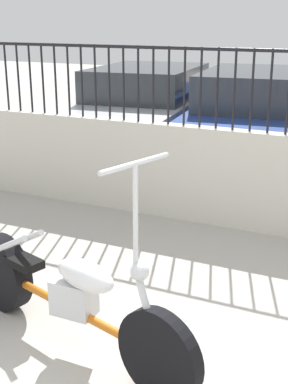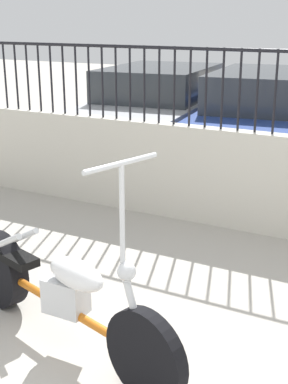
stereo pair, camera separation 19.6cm
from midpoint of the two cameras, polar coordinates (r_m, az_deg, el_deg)
The scene contains 3 objects.
motorcycle_orange at distance 3.72m, azimuth -10.64°, elevation -10.47°, with size 2.14×0.83×1.41m.
car_silver at distance 9.05m, azimuth 0.10°, elevation 9.03°, with size 2.21×4.68×1.37m.
car_blue at distance 8.18m, azimuth 12.06°, elevation 7.77°, with size 2.42×4.78×1.41m.
Camera 1 is at (0.68, -2.08, 2.13)m, focal length 50.00 mm.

